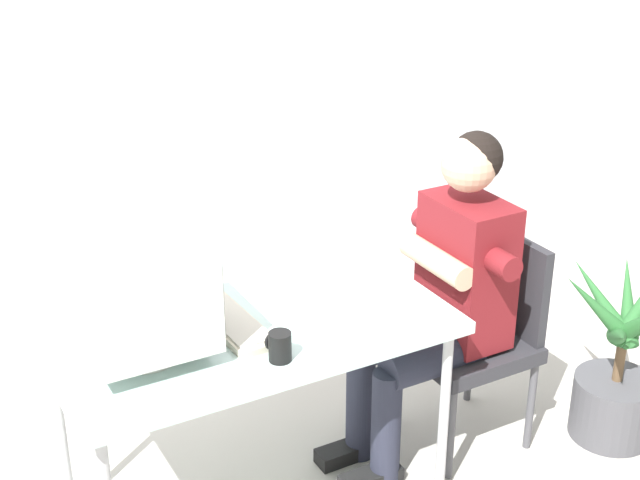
# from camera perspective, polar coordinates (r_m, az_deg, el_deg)

# --- Properties ---
(wall_back) EXTENTS (8.00, 0.10, 3.00)m
(wall_back) POSITION_cam_1_polar(r_m,az_deg,el_deg) (4.10, -9.32, 13.70)
(wall_back) COLOR silver
(wall_back) RESTS_ON ground_plane
(desk) EXTENTS (1.32, 0.69, 0.74)m
(desk) POSITION_cam_1_polar(r_m,az_deg,el_deg) (3.03, -4.31, -6.21)
(desk) COLOR #B7B7BC
(desk) RESTS_ON ground_plane
(crt_monitor) EXTENTS (0.39, 0.36, 0.37)m
(crt_monitor) POSITION_cam_1_polar(r_m,az_deg,el_deg) (2.78, -11.06, -3.51)
(crt_monitor) COLOR silver
(crt_monitor) RESTS_ON desk
(keyboard) EXTENTS (0.16, 0.45, 0.03)m
(keyboard) POSITION_cam_1_polar(r_m,az_deg,el_deg) (3.01, -5.68, -5.07)
(keyboard) COLOR beige
(keyboard) RESTS_ON desk
(office_chair) EXTENTS (0.44, 0.44, 0.84)m
(office_chair) POSITION_cam_1_polar(r_m,az_deg,el_deg) (3.57, 9.95, -5.48)
(office_chair) COLOR #4C4C51
(office_chair) RESTS_ON ground_plane
(person_seated) EXTENTS (0.68, 0.55, 1.28)m
(person_seated) POSITION_cam_1_polar(r_m,az_deg,el_deg) (3.37, 7.72, -3.11)
(person_seated) COLOR maroon
(person_seated) RESTS_ON ground_plane
(potted_plant) EXTENTS (0.55, 0.57, 0.75)m
(potted_plant) POSITION_cam_1_polar(r_m,az_deg,el_deg) (3.78, 18.22, -7.80)
(potted_plant) COLOR #4C4C51
(potted_plant) RESTS_ON ground_plane
(desk_mug) EXTENTS (0.07, 0.08, 0.10)m
(desk_mug) POSITION_cam_1_polar(r_m,az_deg,el_deg) (2.79, -2.56, -6.66)
(desk_mug) COLOR black
(desk_mug) RESTS_ON desk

